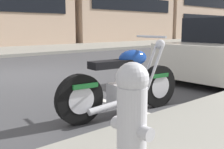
{
  "coord_description": "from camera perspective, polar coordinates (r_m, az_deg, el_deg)",
  "views": [
    {
      "loc": [
        -2.93,
        -6.93,
        1.24
      ],
      "look_at": [
        -0.41,
        -4.06,
        0.59
      ],
      "focal_mm": 44.18,
      "sensor_mm": 36.0,
      "label": 1
    }
  ],
  "objects": [
    {
      "name": "car_opposite_curb",
      "position": [
        22.5,
        20.26,
        7.59
      ],
      "size": [
        4.05,
        1.83,
        1.38
      ],
      "rotation": [
        0.0,
        0.0,
        3.15
      ],
      "color": "#236638",
      "rests_on": "ground"
    },
    {
      "name": "parked_motorcycle",
      "position": [
        3.94,
        2.53,
        -2.13
      ],
      "size": [
        2.07,
        0.62,
        1.13
      ],
      "rotation": [
        0.0,
        0.0,
        -0.11
      ],
      "color": "black",
      "rests_on": "ground"
    },
    {
      "name": "ground_plane",
      "position": [
        7.63,
        -18.09,
        -0.18
      ],
      "size": [
        260.0,
        260.0,
        0.0
      ],
      "primitive_type": "plane",
      "color": "#3D3D3F"
    },
    {
      "name": "fire_hydrant",
      "position": [
        2.03,
        4.14,
        -8.86
      ],
      "size": [
        0.24,
        0.36,
        0.86
      ],
      "color": "#B7B7BC",
      "rests_on": "sidewalk_near_curb"
    },
    {
      "name": "parking_stall_stripe",
      "position": [
        4.35,
        3.35,
        -6.9
      ],
      "size": [
        0.12,
        2.2,
        0.01
      ],
      "primitive_type": "cube",
      "color": "silver",
      "rests_on": "ground"
    },
    {
      "name": "sidewalk_far_curb",
      "position": [
        20.51,
        5.59,
        6.35
      ],
      "size": [
        120.0,
        5.0,
        0.14
      ],
      "primitive_type": "cube",
      "color": "gray",
      "rests_on": "ground"
    }
  ]
}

